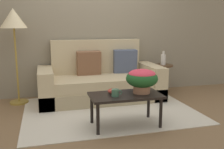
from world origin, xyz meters
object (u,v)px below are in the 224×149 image
object	(u,v)px
potted_plant	(142,78)
couch	(100,82)
coffee_table	(126,98)
coffee_mug	(115,93)
side_table	(163,73)
floor_lamp	(14,23)
snack_bowl	(113,91)
table_vase	(163,59)

from	to	relation	value
potted_plant	couch	bearing A→B (deg)	101.38
coffee_table	coffee_mug	xyz separation A→B (m)	(-0.15, -0.06, 0.10)
side_table	potted_plant	bearing A→B (deg)	-125.45
floor_lamp	snack_bowl	distance (m)	2.06
couch	snack_bowl	xyz separation A→B (m)	(-0.11, -1.25, 0.16)
coffee_table	table_vase	xyz separation A→B (m)	(1.22, 1.42, 0.28)
coffee_table	coffee_mug	world-z (taller)	coffee_mug
potted_plant	table_vase	xyz separation A→B (m)	(1.00, 1.41, 0.03)
floor_lamp	potted_plant	distance (m)	2.29
coffee_table	coffee_mug	distance (m)	0.19
couch	table_vase	bearing A→B (deg)	4.65
couch	coffee_table	xyz separation A→B (m)	(0.04, -1.32, 0.07)
couch	coffee_table	bearing A→B (deg)	-88.33
couch	coffee_table	world-z (taller)	couch
coffee_mug	table_vase	size ratio (longest dim) A/B	0.52
coffee_table	coffee_mug	size ratio (longest dim) A/B	6.83
coffee_table	snack_bowl	bearing A→B (deg)	157.15
potted_plant	coffee_mug	distance (m)	0.41
couch	potted_plant	xyz separation A→B (m)	(0.26, -1.31, 0.32)
side_table	snack_bowl	world-z (taller)	side_table
coffee_mug	couch	bearing A→B (deg)	85.23
couch	potted_plant	size ratio (longest dim) A/B	5.08
floor_lamp	side_table	bearing A→B (deg)	-0.30
potted_plant	coffee_mug	bearing A→B (deg)	-169.41
side_table	table_vase	distance (m)	0.28
side_table	table_vase	world-z (taller)	table_vase
side_table	floor_lamp	world-z (taller)	floor_lamp
coffee_table	table_vase	distance (m)	1.89
coffee_table	snack_bowl	world-z (taller)	snack_bowl
couch	snack_bowl	size ratio (longest dim) A/B	15.51
couch	snack_bowl	bearing A→B (deg)	-95.24
coffee_table	snack_bowl	distance (m)	0.19
floor_lamp	coffee_mug	xyz separation A→B (m)	(1.28, -1.49, -0.86)
floor_lamp	snack_bowl	bearing A→B (deg)	-46.78
coffee_mug	potted_plant	bearing A→B (deg)	10.59
snack_bowl	potted_plant	bearing A→B (deg)	-8.12
side_table	coffee_mug	distance (m)	2.02
couch	coffee_mug	size ratio (longest dim) A/B	15.75
table_vase	snack_bowl	bearing A→B (deg)	-135.38
potted_plant	coffee_mug	size ratio (longest dim) A/B	3.10
side_table	potted_plant	xyz separation A→B (m)	(-1.00, -1.40, 0.24)
floor_lamp	snack_bowl	size ratio (longest dim) A/B	11.48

